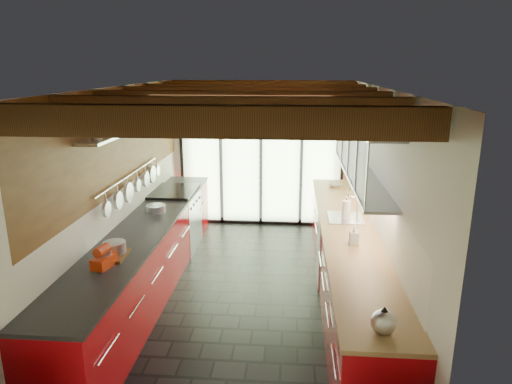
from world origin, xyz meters
TOP-DOWN VIEW (x-y plane):
  - ground at (0.00, 0.00)m, footprint 5.50×5.50m
  - room_shell at (0.00, 0.00)m, footprint 5.50×5.50m
  - ceiling_beams at (-0.00, 0.38)m, footprint 3.14×5.06m
  - glass_door at (0.00, 2.69)m, footprint 2.95×0.10m
  - left_counter at (-1.28, 0.00)m, footprint 0.68×5.00m
  - range_stove at (-1.28, 1.45)m, footprint 0.66×0.90m
  - right_counter at (1.27, 0.00)m, footprint 0.68×5.00m
  - sink_assembly at (1.29, 0.40)m, footprint 0.45×0.52m
  - upper_cabinets_right at (1.43, 0.30)m, footprint 0.34×3.00m
  - left_wall_fixtures at (-1.47, 0.29)m, footprint 0.28×2.60m
  - stand_mixer at (-1.27, -1.29)m, footprint 0.20×0.28m
  - pot_large at (-1.27, -1.02)m, footprint 0.25×0.25m
  - pot_small at (-1.27, 0.45)m, footprint 0.30×0.30m
  - cutting_board at (-1.27, -1.06)m, footprint 0.27×0.37m
  - kettle at (1.27, -2.25)m, footprint 0.20×0.24m
  - paper_towel at (1.27, 0.33)m, footprint 0.14×0.14m
  - soap_bottle at (1.27, -0.49)m, footprint 0.11×0.11m
  - bowl at (1.27, 2.02)m, footprint 0.27×0.27m

SIDE VIEW (x-z plane):
  - ground at x=0.00m, z-range 0.00..0.00m
  - right_counter at x=1.27m, z-range 0.00..0.92m
  - left_counter at x=-1.28m, z-range 0.00..0.92m
  - range_stove at x=-1.28m, z-range -0.01..0.96m
  - cutting_board at x=-1.27m, z-range 0.92..0.95m
  - bowl at x=1.27m, z-range 0.92..0.97m
  - sink_assembly at x=1.29m, z-range 0.75..1.17m
  - pot_small at x=-1.27m, z-range 0.92..1.02m
  - pot_large at x=-1.27m, z-range 0.92..1.07m
  - stand_mixer at x=-1.27m, z-range 0.90..1.13m
  - kettle at x=1.27m, z-range 0.91..1.13m
  - soap_bottle at x=1.27m, z-range 0.92..1.14m
  - paper_towel at x=1.27m, z-range 0.90..1.20m
  - room_shell at x=0.00m, z-range -1.10..4.40m
  - glass_door at x=0.00m, z-range 0.21..3.11m
  - left_wall_fixtures at x=-1.47m, z-range 1.31..2.26m
  - upper_cabinets_right at x=1.43m, z-range 0.35..3.35m
  - ceiling_beams at x=0.00m, z-range 0.01..4.91m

